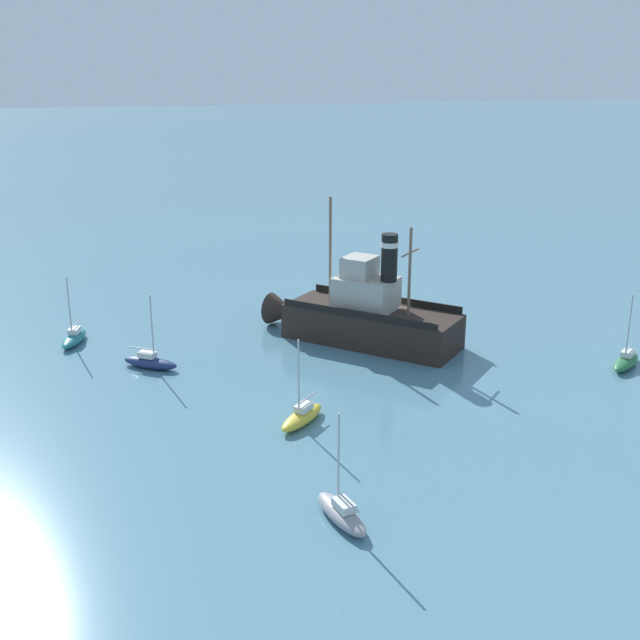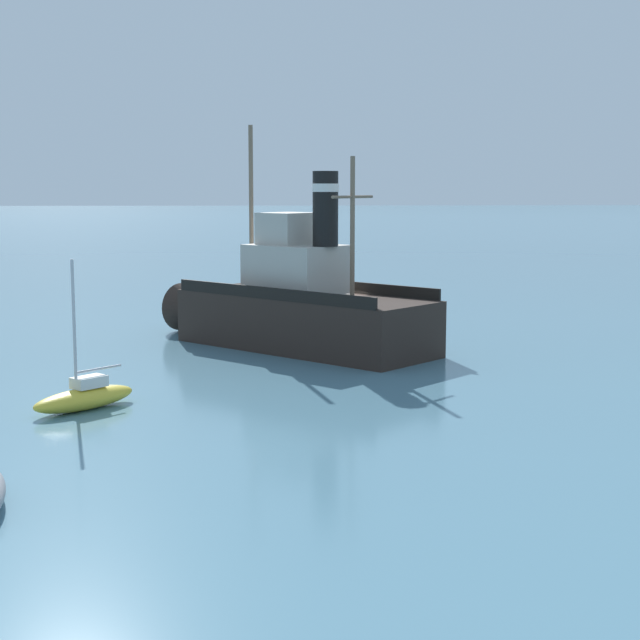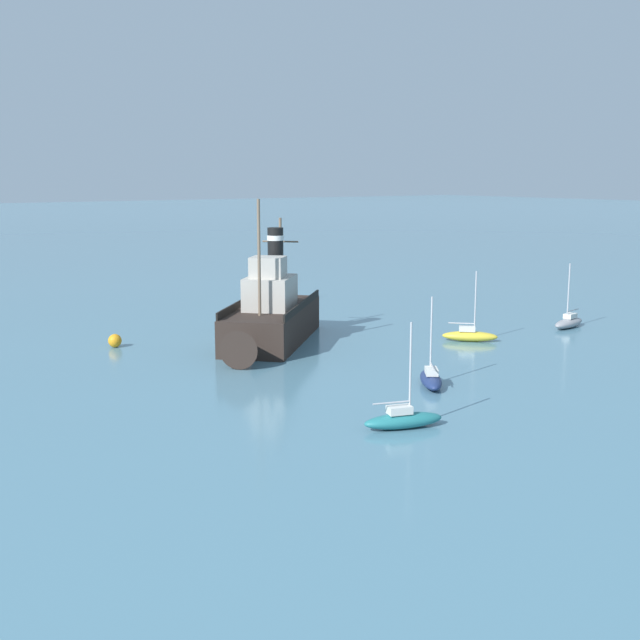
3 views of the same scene
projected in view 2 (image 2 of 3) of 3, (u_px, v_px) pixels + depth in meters
The scene contains 4 objects.
ground_plane at pixel (337, 345), 44.43m from camera, with size 600.00×600.00×0.00m, color teal.
old_tugboat at pixel (295, 307), 43.60m from camera, with size 12.53×12.60×9.90m.
sailboat_yellow at pixel (85, 396), 31.68m from camera, with size 3.51×3.42×4.90m.
mooring_buoy at pixel (377, 310), 53.20m from camera, with size 0.90×0.90×0.90m, color orange.
Camera 2 is at (-43.73, 3.36, 7.22)m, focal length 55.00 mm.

